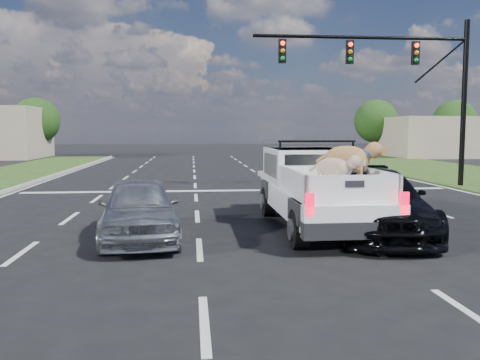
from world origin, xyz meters
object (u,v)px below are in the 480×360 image
object	(u,v)px
silver_sedan	(139,208)
traffic_signal	(410,75)
pickup_truck	(318,186)
black_coupe	(373,202)

from	to	relation	value
silver_sedan	traffic_signal	bearing A→B (deg)	36.90
traffic_signal	pickup_truck	distance (m)	10.94
traffic_signal	silver_sedan	world-z (taller)	traffic_signal
traffic_signal	pickup_truck	bearing A→B (deg)	-125.50
pickup_truck	black_coupe	bearing A→B (deg)	-38.46
black_coupe	silver_sedan	bearing A→B (deg)	-170.31
pickup_truck	silver_sedan	size ratio (longest dim) A/B	1.41
traffic_signal	silver_sedan	bearing A→B (deg)	-137.42
traffic_signal	pickup_truck	xyz separation A→B (m)	(-5.98, -8.38, -3.70)
black_coupe	traffic_signal	bearing A→B (deg)	70.09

